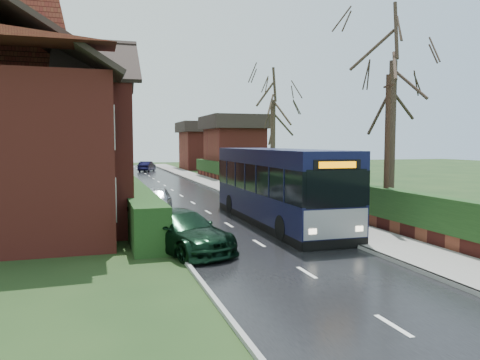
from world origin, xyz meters
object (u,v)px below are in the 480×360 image
object	(u,v)px
brick_house	(20,126)
telegraph_pole	(387,153)
bus	(277,187)
car_silver	(154,201)
car_green	(181,231)
bus_stop_sign	(280,180)

from	to	relation	value
brick_house	telegraph_pole	xyz separation A→B (m)	(14.53, -6.04, -1.13)
bus	car_silver	world-z (taller)	bus
car_silver	car_green	xyz separation A→B (m)	(-0.10, -8.12, -0.04)
brick_house	bus_stop_sign	bearing A→B (deg)	1.47
brick_house	bus_stop_sign	distance (m)	12.73
bus_stop_sign	telegraph_pole	xyz separation A→B (m)	(2.09, -6.36, 1.56)
bus	telegraph_pole	world-z (taller)	telegraph_pole
brick_house	bus	world-z (taller)	brick_house
bus_stop_sign	car_silver	bearing A→B (deg)	-165.09
brick_house	car_silver	size ratio (longest dim) A/B	3.45
car_green	telegraph_pole	size ratio (longest dim) A/B	0.74
car_silver	brick_house	bearing A→B (deg)	-158.95
car_green	telegraph_pole	xyz separation A→B (m)	(8.70, 0.97, 2.55)
car_green	bus_stop_sign	size ratio (longest dim) A/B	1.85
bus	telegraph_pole	bearing A→B (deg)	-39.69
bus_stop_sign	telegraph_pole	size ratio (longest dim) A/B	0.40
car_silver	telegraph_pole	bearing A→B (deg)	-29.20
car_green	telegraph_pole	distance (m)	9.12
brick_house	bus	distance (m)	11.66
car_silver	bus_stop_sign	distance (m)	6.62
bus_stop_sign	car_green	bearing A→B (deg)	-110.22
telegraph_pole	bus_stop_sign	bearing A→B (deg)	117.60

